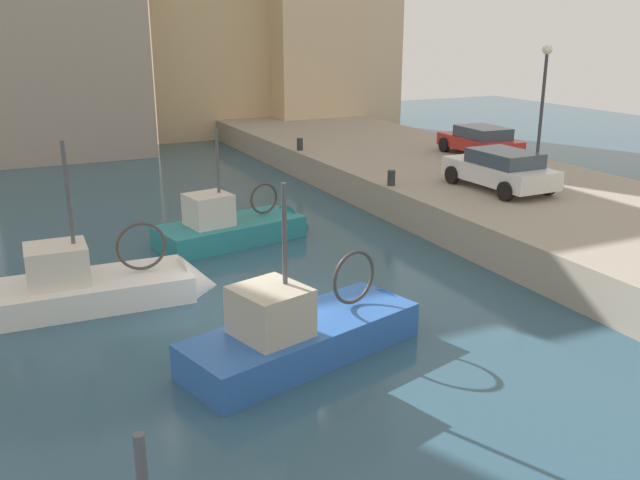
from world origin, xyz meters
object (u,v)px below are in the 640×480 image
Objects in this scene: fishing_boat_blue at (314,345)px; parked_car_red at (480,140)px; mooring_bollard_south at (391,178)px; mooring_bollard_mid at (300,144)px; fishing_boat_white at (104,297)px; parked_car_white at (501,169)px; quay_streetlamp at (544,89)px; fishing_boat_teal at (240,236)px.

parked_car_red is at bearing 40.93° from fishing_boat_blue.
parked_car_red is at bearing 27.02° from mooring_bollard_south.
parked_car_red reaches higher than mooring_bollard_south.
fishing_boat_blue is 11.43× the size of mooring_bollard_mid.
mooring_bollard_mid is (7.04, 16.45, 1.32)m from fishing_boat_blue.
parked_car_white is at bearing 6.29° from fishing_boat_white.
mooring_bollard_south is 1.00× the size of mooring_bollard_mid.
fishing_boat_white is 5.98m from fishing_boat_blue.
fishing_boat_white reaches higher than parked_car_red.
fishing_boat_white is at bearing -157.81° from parked_car_red.
fishing_boat_teal is at bearing 175.22° from quay_streetlamp.
fishing_boat_teal is at bearing 35.73° from fishing_boat_white.
fishing_boat_white is at bearing -171.21° from quay_streetlamp.
mooring_bollard_mid is at bearing 90.00° from mooring_bollard_south.
fishing_boat_teal reaches higher than parked_car_white.
fishing_boat_teal is 10.34× the size of mooring_bollard_mid.
parked_car_red is (13.60, 11.79, 1.72)m from fishing_boat_blue.
fishing_boat_white is 1.45× the size of parked_car_red.
mooring_bollard_mid is at bearing 144.60° from parked_car_red.
quay_streetlamp reaches higher than mooring_bollard_mid.
fishing_boat_blue is 8.35m from fishing_boat_teal.
fishing_boat_white is 1.03× the size of fishing_boat_teal.
parked_car_white is (-3.47, -5.50, 0.05)m from parked_car_red.
quay_streetlamp is (16.29, 2.52, 4.31)m from fishing_boat_white.
quay_streetlamp reaches higher than mooring_bollard_south.
fishing_boat_white is 11.34m from mooring_bollard_south.
fishing_boat_blue reaches higher than parked_car_red.
parked_car_red is 8.05m from mooring_bollard_mid.
fishing_boat_blue is at bearing -150.11° from quay_streetlamp.
mooring_bollard_mid is (0.00, 8.00, 0.00)m from mooring_bollard_south.
parked_car_red is at bearing 57.76° from parked_car_white.
mooring_bollard_south is 6.49m from quay_streetlamp.
fishing_boat_blue is 11.08m from mooring_bollard_south.
parked_car_red is 0.84× the size of quay_streetlamp.
fishing_boat_teal is 1.35× the size of parked_car_white.
parked_car_red reaches higher than mooring_bollard_mid.
mooring_bollard_south is at bearing 145.05° from parked_car_white.
fishing_boat_teal is (4.83, 3.48, -0.01)m from fishing_boat_white.
quay_streetlamp is at bearing 8.79° from fishing_boat_white.
parked_car_red is at bearing -35.40° from mooring_bollard_mid.
parked_car_white is 3.75m from quay_streetlamp.
mooring_bollard_mid is (-6.55, 4.66, -0.39)m from parked_car_red.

